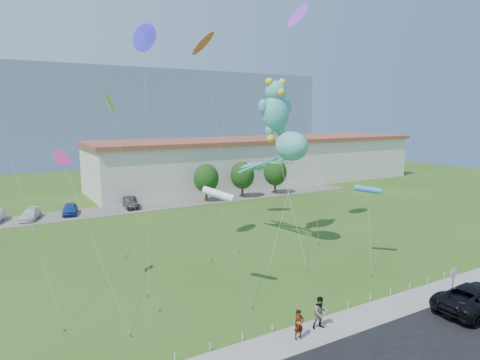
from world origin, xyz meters
name	(u,v)px	position (x,y,z in m)	size (l,w,h in m)	color
ground	(299,311)	(0.00, 0.00, 0.00)	(160.00, 160.00, 0.00)	#314F16
sidewalk	(329,329)	(0.00, -2.75, 0.05)	(80.00, 2.50, 0.10)	gray
parking_strip	(136,208)	(0.00, 35.00, 0.03)	(70.00, 6.00, 0.06)	#59544C
hill_ridge	(49,114)	(0.00, 120.00, 12.50)	(160.00, 50.00, 25.00)	slate
warehouse	(262,161)	(26.00, 44.00, 4.12)	(61.00, 15.00, 8.20)	beige
stop_sign	(453,276)	(9.50, -4.21, 1.87)	(0.80, 0.07, 2.50)	slate
rope_fence	(312,316)	(0.00, -1.30, 0.25)	(26.05, 0.05, 0.50)	white
tree_near	(206,178)	(10.00, 34.00, 3.39)	(3.60, 3.60, 5.47)	#3F2B19
tree_mid	(242,175)	(16.00, 34.00, 3.39)	(3.60, 3.60, 5.47)	#3F2B19
tree_far	(275,173)	(22.00, 34.00, 3.39)	(3.60, 3.60, 5.47)	#3F2B19
suv	(477,298)	(9.67, -5.78, 0.92)	(2.86, 6.21, 1.73)	black
pedestrian_left	(299,325)	(-2.28, -2.84, 0.95)	(0.62, 0.41, 1.70)	gray
pedestrian_right	(320,313)	(-0.45, -2.52, 1.06)	(0.93, 0.73, 1.92)	gray
parked_car_white	(30,214)	(-12.72, 35.03, 0.68)	(1.73, 4.26, 1.24)	silver
parked_car_blue	(70,209)	(-8.22, 35.38, 0.77)	(1.67, 4.15, 1.41)	navy
parked_car_black	(130,202)	(-0.62, 35.35, 0.78)	(1.53, 4.38, 1.44)	black
octopus_kite	(282,154)	(6.79, 11.47, 8.82)	(6.99, 11.69, 10.95)	teal
teddy_bear_kite	(275,109)	(7.29, 13.27, 12.97)	(4.17, 9.24, 15.77)	teal
small_kite_yellow	(116,127)	(-9.15, 7.77, 11.63)	(2.33, 4.43, 13.64)	#B3CA2F
small_kite_orange	(204,48)	(3.09, 19.90, 18.98)	(1.80, 9.04, 20.19)	orange
small_kite_white	(219,195)	(-3.47, 4.35, 7.18)	(1.32, 3.82, 7.66)	white
small_kite_cyan	(368,190)	(10.66, 4.60, 6.20)	(2.52, 4.04, 6.67)	#2E8CD3
small_kite_pink	(69,175)	(-11.97, 9.20, 8.51)	(2.66, 8.49, 10.04)	#FA3797
small_kite_blue	(145,43)	(-4.87, 14.37, 18.12)	(3.79, 8.29, 19.28)	#2823C8
small_kite_purple	(298,22)	(10.03, 13.62, 21.14)	(1.80, 4.26, 22.43)	purple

